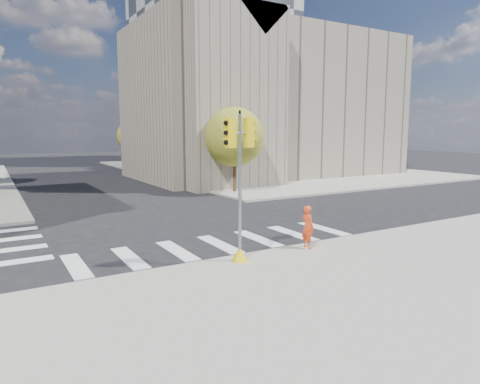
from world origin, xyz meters
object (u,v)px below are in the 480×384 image
Objects in this scene: lamp_far at (155,130)px; photographer at (308,227)px; lamp_near at (215,130)px; traffic_signal at (240,198)px.

photographer is at bearing -100.08° from lamp_far.
lamp_near is 20.80m from traffic_signal.
lamp_near is 14.00m from lamp_far.
lamp_far reaches higher than photographer.
photographer is at bearing -5.14° from traffic_signal.
lamp_near reaches higher than photographer.
lamp_near reaches higher than traffic_signal.
traffic_signal reaches higher than photographer.
lamp_far is (0.00, 14.00, 0.00)m from lamp_near.
lamp_far is at bearing 90.00° from lamp_near.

